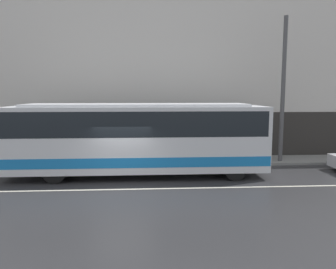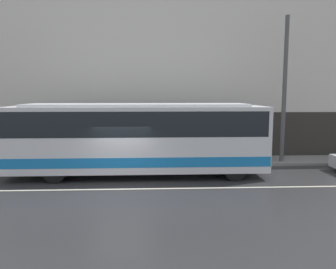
{
  "view_description": "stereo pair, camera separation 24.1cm",
  "coord_description": "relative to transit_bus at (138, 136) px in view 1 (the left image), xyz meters",
  "views": [
    {
      "loc": [
        1.12,
        -13.19,
        3.94
      ],
      "look_at": [
        2.08,
        2.21,
        1.99
      ],
      "focal_mm": 35.0,
      "sensor_mm": 36.0,
      "label": 1
    },
    {
      "loc": [
        1.36,
        -13.21,
        3.94
      ],
      "look_at": [
        2.08,
        2.21,
        1.99
      ],
      "focal_mm": 35.0,
      "sensor_mm": 36.0,
      "label": 2
    }
  ],
  "objects": [
    {
      "name": "building_facade",
      "position": [
        -0.64,
        4.21,
        3.84
      ],
      "size": [
        60.0,
        0.35,
        11.98
      ],
      "color": "silver",
      "rests_on": "ground_plane"
    },
    {
      "name": "sidewalk",
      "position": [
        -0.64,
        2.93,
        -1.88
      ],
      "size": [
        60.0,
        2.28,
        0.14
      ],
      "color": "gray",
      "rests_on": "ground_plane"
    },
    {
      "name": "ground_plane",
      "position": [
        -0.64,
        -2.21,
        -1.95
      ],
      "size": [
        60.0,
        60.0,
        0.0
      ],
      "primitive_type": "plane",
      "color": "#2D2D30"
    },
    {
      "name": "utility_pole_near",
      "position": [
        7.95,
        2.39,
        2.17
      ],
      "size": [
        0.23,
        0.23,
        7.95
      ],
      "color": "#4C4C4F",
      "rests_on": "sidewalk"
    },
    {
      "name": "lane_stripe",
      "position": [
        -0.64,
        -2.21,
        -1.94
      ],
      "size": [
        54.0,
        0.14,
        0.01
      ],
      "color": "beige",
      "rests_on": "ground_plane"
    },
    {
      "name": "pedestrian_waiting",
      "position": [
        1.81,
        2.37,
        -1.09
      ],
      "size": [
        0.36,
        0.36,
        1.57
      ],
      "color": "navy",
      "rests_on": "sidewalk"
    },
    {
      "name": "transit_bus",
      "position": [
        0.0,
        0.0,
        0.0
      ],
      "size": [
        12.07,
        2.55,
        3.45
      ],
      "color": "silver",
      "rests_on": "ground_plane"
    }
  ]
}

